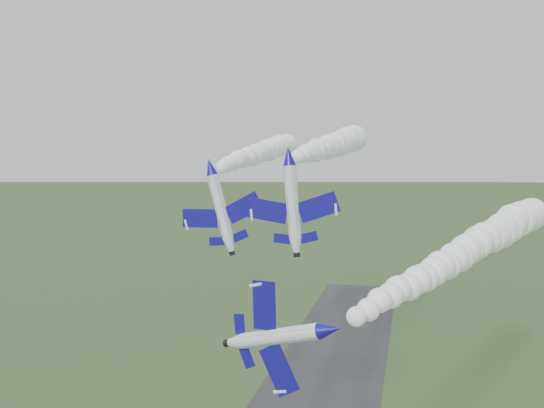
{
  "coord_description": "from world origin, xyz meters",
  "views": [
    {
      "loc": [
        17.25,
        -52.42,
        46.51
      ],
      "look_at": [
        0.61,
        18.38,
        40.45
      ],
      "focal_mm": 40.0,
      "sensor_mm": 36.0,
      "label": 1
    }
  ],
  "objects": [
    {
      "name": "smoke_trail_jet_pair_left",
      "position": [
        -9.52,
        54.06,
        46.85
      ],
      "size": [
        7.3,
        64.01,
        4.56
      ],
      "primitive_type": null,
      "rotation": [
        0.0,
        0.0,
        0.04
      ],
      "color": "white"
    },
    {
      "name": "jet_pair_left",
      "position": [
        -7.43,
        18.92,
        44.94
      ],
      "size": [
        10.09,
        12.47,
        3.75
      ],
      "rotation": [
        0.0,
        -0.25,
        0.04
      ],
      "color": "white"
    },
    {
      "name": "smoke_trail_jet_pair_right",
      "position": [
        3.76,
        52.48,
        48.08
      ],
      "size": [
        7.02,
        63.48,
        5.44
      ],
      "primitive_type": null,
      "rotation": [
        0.0,
        0.0,
        -0.02
      ],
      "color": "white"
    },
    {
      "name": "jet_pair_right",
      "position": [
        2.78,
        17.67,
        46.29
      ],
      "size": [
        10.94,
        13.2,
        3.3
      ],
      "rotation": [
        0.0,
        -0.09,
        -0.02
      ],
      "color": "white"
    },
    {
      "name": "jet_lead",
      "position": [
        10.89,
        -4.95,
        32.37
      ],
      "size": [
        6.19,
        11.68,
        9.53
      ],
      "rotation": [
        0.0,
        1.3,
        -0.33
      ],
      "color": "white"
    },
    {
      "name": "smoke_trail_jet_lead",
      "position": [
        24.84,
        29.7,
        34.37
      ],
      "size": [
        27.52,
        67.58,
        5.51
      ],
      "primitive_type": null,
      "rotation": [
        0.0,
        0.0,
        -0.33
      ],
      "color": "white"
    }
  ]
}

